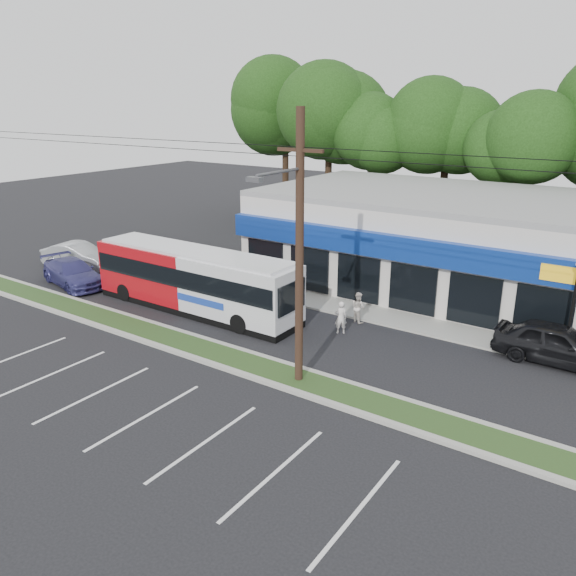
# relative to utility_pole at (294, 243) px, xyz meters

# --- Properties ---
(ground) EXTENTS (120.00, 120.00, 0.00)m
(ground) POSITION_rel_utility_pole_xyz_m (-2.83, -0.93, -5.41)
(ground) COLOR black
(ground) RESTS_ON ground
(grass_strip) EXTENTS (40.00, 1.60, 0.12)m
(grass_strip) POSITION_rel_utility_pole_xyz_m (-2.83, 0.07, -5.35)
(grass_strip) COLOR #293E19
(grass_strip) RESTS_ON ground
(curb_south) EXTENTS (40.00, 0.25, 0.14)m
(curb_south) POSITION_rel_utility_pole_xyz_m (-2.83, -0.78, -5.34)
(curb_south) COLOR #9E9E93
(curb_south) RESTS_ON ground
(curb_north) EXTENTS (40.00, 0.25, 0.14)m
(curb_north) POSITION_rel_utility_pole_xyz_m (-2.83, 0.92, -5.34)
(curb_north) COLOR #9E9E93
(curb_north) RESTS_ON ground
(sidewalk) EXTENTS (32.00, 2.20, 0.10)m
(sidewalk) POSITION_rel_utility_pole_xyz_m (2.17, 8.07, -5.36)
(sidewalk) COLOR #9E9E93
(sidewalk) RESTS_ON ground
(strip_mall) EXTENTS (25.00, 12.55, 5.30)m
(strip_mall) POSITION_rel_utility_pole_xyz_m (2.67, 14.99, -2.76)
(strip_mall) COLOR beige
(strip_mall) RESTS_ON ground
(utility_pole) EXTENTS (50.00, 2.77, 10.00)m
(utility_pole) POSITION_rel_utility_pole_xyz_m (0.00, 0.00, 0.00)
(utility_pole) COLOR black
(utility_pole) RESTS_ON ground
(lamp_post) EXTENTS (0.30, 0.30, 4.25)m
(lamp_post) POSITION_rel_utility_pole_xyz_m (8.17, 7.87, -2.74)
(lamp_post) COLOR black
(lamp_post) RESTS_ON ground
(tree_line) EXTENTS (46.76, 6.76, 11.83)m
(tree_line) POSITION_rel_utility_pole_xyz_m (1.17, 25.07, 3.00)
(tree_line) COLOR black
(tree_line) RESTS_ON ground
(metrobus) EXTENTS (11.80, 2.51, 3.17)m
(metrobus) POSITION_rel_utility_pole_xyz_m (-8.42, 3.57, -3.73)
(metrobus) COLOR #A40C13
(metrobus) RESTS_ON ground
(car_dark) EXTENTS (4.94, 2.04, 1.68)m
(car_dark) POSITION_rel_utility_pole_xyz_m (7.90, 7.36, -4.58)
(car_dark) COLOR black
(car_dark) RESTS_ON ground
(car_silver) EXTENTS (5.14, 2.58, 1.62)m
(car_silver) POSITION_rel_utility_pole_xyz_m (-19.83, 4.95, -4.60)
(car_silver) COLOR #A9ACB1
(car_silver) RESTS_ON ground
(car_blue) EXTENTS (5.44, 3.16, 1.48)m
(car_blue) POSITION_rel_utility_pole_xyz_m (-17.13, 2.57, -4.67)
(car_blue) COLOR navy
(car_blue) RESTS_ON ground
(pedestrian_a) EXTENTS (0.67, 0.65, 1.55)m
(pedestrian_a) POSITION_rel_utility_pole_xyz_m (-0.83, 5.07, -4.64)
(pedestrian_a) COLOR silver
(pedestrian_a) RESTS_ON ground
(pedestrian_b) EXTENTS (0.90, 0.81, 1.51)m
(pedestrian_b) POSITION_rel_utility_pole_xyz_m (-0.83, 6.78, -4.66)
(pedestrian_b) COLOR beige
(pedestrian_b) RESTS_ON ground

